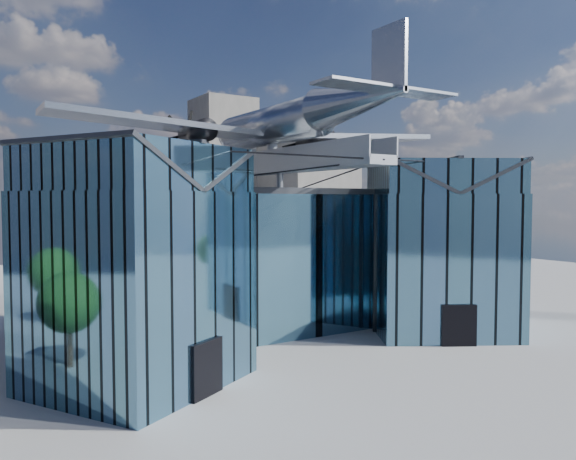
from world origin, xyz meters
TOP-DOWN VIEW (x-y plane):
  - ground_plane at (0.00, 0.00)m, footprint 120.00×120.00m
  - museum at (0.00, 5.82)m, footprint 32.88×24.50m
  - bg_towers at (1.45, 50.49)m, footprint 77.00×24.50m
  - tree_side_e at (25.58, 8.84)m, footprint 4.18×4.18m

SIDE VIEW (x-z plane):
  - ground_plane at x=0.00m, z-range 0.00..0.00m
  - tree_side_e at x=25.58m, z-range 1.00..6.69m
  - museum at x=0.00m, z-range -3.26..14.34m
  - bg_towers at x=1.45m, z-range -2.99..23.01m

